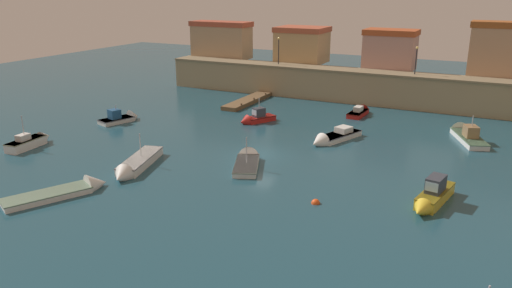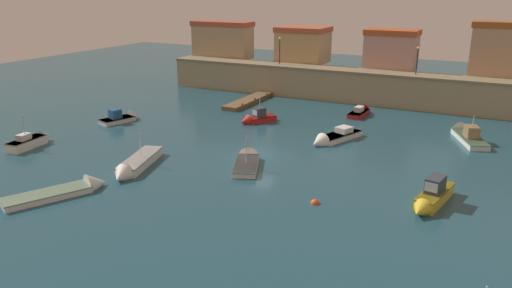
{
  "view_description": "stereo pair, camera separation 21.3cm",
  "coord_description": "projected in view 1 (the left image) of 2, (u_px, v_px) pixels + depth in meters",
  "views": [
    {
      "loc": [
        18.18,
        -37.06,
        14.15
      ],
      "look_at": [
        0.0,
        -0.73,
        1.17
      ],
      "focal_mm": 34.98,
      "sensor_mm": 36.0,
      "label": 1
    },
    {
      "loc": [
        18.37,
        -36.97,
        14.15
      ],
      "look_at": [
        0.0,
        -0.73,
        1.17
      ],
      "focal_mm": 34.98,
      "sensor_mm": 36.0,
      "label": 2
    }
  ],
  "objects": [
    {
      "name": "mooring_buoy_0",
      "position": [
        316.0,
        203.0,
        33.86
      ],
      "size": [
        0.6,
        0.6,
        0.6
      ],
      "primitive_type": "sphere",
      "color": "#EA4C19",
      "rests_on": "ground"
    },
    {
      "name": "moored_boat_10",
      "position": [
        332.0,
        138.0,
        47.22
      ],
      "size": [
        3.79,
        6.59,
        1.64
      ],
      "rotation": [
        0.0,
        0.0,
        -1.92
      ],
      "color": "white",
      "rests_on": "ground"
    },
    {
      "name": "quay_lamp_0",
      "position": [
        279.0,
        46.0,
        66.08
      ],
      "size": [
        0.32,
        0.32,
        3.56
      ],
      "color": "black",
      "rests_on": "quay_wall"
    },
    {
      "name": "moored_boat_1",
      "position": [
        31.0,
        141.0,
        45.63
      ],
      "size": [
        1.75,
        4.89,
        3.28
      ],
      "rotation": [
        0.0,
        0.0,
        1.66
      ],
      "color": "white",
      "rests_on": "ground"
    },
    {
      "name": "moored_boat_11",
      "position": [
        432.0,
        196.0,
        33.47
      ],
      "size": [
        2.32,
        5.97,
        2.09
      ],
      "rotation": [
        0.0,
        0.0,
        -1.75
      ],
      "color": "gold",
      "rests_on": "ground"
    },
    {
      "name": "moored_boat_9",
      "position": [
        135.0,
        165.0,
        39.92
      ],
      "size": [
        3.6,
        7.53,
        3.08
      ],
      "rotation": [
        0.0,
        0.0,
        -1.29
      ],
      "color": "white",
      "rests_on": "ground"
    },
    {
      "name": "moored_boat_2",
      "position": [
        248.0,
        160.0,
        41.52
      ],
      "size": [
        3.95,
        6.17,
        3.24
      ],
      "rotation": [
        0.0,
        0.0,
        1.97
      ],
      "color": "white",
      "rests_on": "ground"
    },
    {
      "name": "moored_boat_8",
      "position": [
        255.0,
        118.0,
        53.74
      ],
      "size": [
        3.25,
        4.41,
        3.01
      ],
      "rotation": [
        0.0,
        0.0,
        -2.06
      ],
      "color": "red",
      "rests_on": "ground"
    },
    {
      "name": "quay_lamp_1",
      "position": [
        416.0,
        56.0,
        58.57
      ],
      "size": [
        0.32,
        0.32,
        3.26
      ],
      "color": "black",
      "rests_on": "quay_wall"
    },
    {
      "name": "pier_dock",
      "position": [
        248.0,
        101.0,
        62.73
      ],
      "size": [
        1.99,
        10.07,
        0.7
      ],
      "color": "brown",
      "rests_on": "ground"
    },
    {
      "name": "moored_boat_6",
      "position": [
        123.0,
        118.0,
        54.17
      ],
      "size": [
        3.04,
        4.84,
        2.53
      ],
      "rotation": [
        0.0,
        0.0,
        1.26
      ],
      "color": "silver",
      "rests_on": "ground"
    },
    {
      "name": "moored_boat_5",
      "position": [
        465.0,
        134.0,
        48.22
      ],
      "size": [
        4.39,
        7.39,
        3.21
      ],
      "rotation": [
        0.0,
        0.0,
        1.96
      ],
      "color": "white",
      "rests_on": "ground"
    },
    {
      "name": "old_town_backdrop",
      "position": [
        346.0,
        45.0,
        65.73
      ],
      "size": [
        47.0,
        5.54,
        6.41
      ],
      "color": "tan",
      "rests_on": "ground"
    },
    {
      "name": "moored_boat_4",
      "position": [
        360.0,
        111.0,
        57.08
      ],
      "size": [
        1.65,
        4.88,
        1.5
      ],
      "rotation": [
        0.0,
        0.0,
        1.52
      ],
      "color": "red",
      "rests_on": "ground"
    },
    {
      "name": "moored_boat_7",
      "position": [
        69.0,
        190.0,
        35.37
      ],
      "size": [
        4.77,
        7.22,
        1.73
      ],
      "rotation": [
        0.0,
        0.0,
        1.11
      ],
      "color": "white",
      "rests_on": "ground"
    },
    {
      "name": "ground_plane",
      "position": [
        260.0,
        154.0,
        43.63
      ],
      "size": [
        134.56,
        134.56,
        0.0
      ],
      "primitive_type": "plane",
      "color": "#1E4756"
    },
    {
      "name": "quay_wall",
      "position": [
        343.0,
        85.0,
        63.55
      ],
      "size": [
        49.31,
        3.67,
        4.05
      ],
      "color": "#9E8966",
      "rests_on": "ground"
    }
  ]
}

